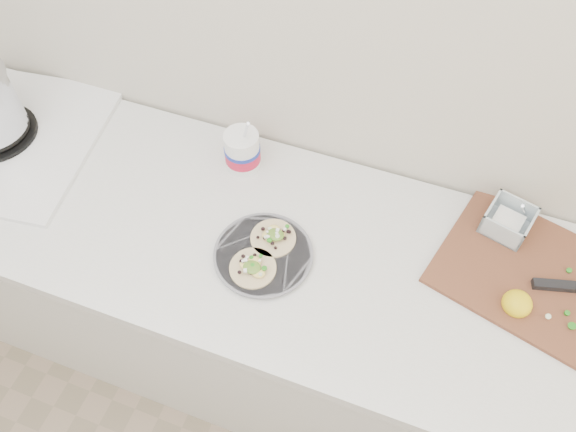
% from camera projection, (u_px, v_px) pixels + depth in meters
% --- Properties ---
extents(counter, '(2.44, 0.66, 0.90)m').
position_uv_depth(counter, '(209.00, 287.00, 1.88)').
color(counter, silver).
rests_on(counter, ground).
extents(taco_plate, '(0.25, 0.26, 0.04)m').
position_uv_depth(taco_plate, '(263.00, 253.00, 1.42)').
color(taco_plate, slate).
rests_on(taco_plate, counter).
extents(tub, '(0.10, 0.10, 0.22)m').
position_uv_depth(tub, '(243.00, 149.00, 1.55)').
color(tub, white).
rests_on(tub, counter).
extents(cutboard, '(0.58, 0.47, 0.08)m').
position_uv_depth(cutboard, '(544.00, 272.00, 1.38)').
color(cutboard, brown).
rests_on(cutboard, counter).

